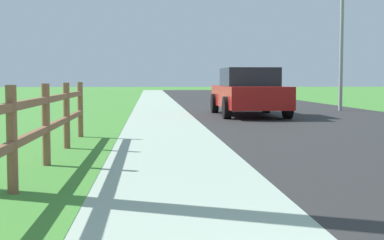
% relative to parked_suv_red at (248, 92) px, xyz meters
% --- Properties ---
extents(ground_plane, '(120.00, 120.00, 0.00)m').
position_rel_parked_suv_red_xyz_m(ground_plane, '(-1.83, 7.69, -0.76)').
color(ground_plane, '#428633').
extents(road_asphalt, '(7.00, 66.00, 0.01)m').
position_rel_parked_suv_red_xyz_m(road_asphalt, '(1.67, 9.69, -0.76)').
color(road_asphalt, '#2B2B2B').
rests_on(road_asphalt, ground).
extents(curb_concrete, '(6.00, 66.00, 0.01)m').
position_rel_parked_suv_red_xyz_m(curb_concrete, '(-4.83, 9.69, -0.76)').
color(curb_concrete, '#A0B3A0').
rests_on(curb_concrete, ground).
extents(grass_verge, '(5.00, 66.00, 0.00)m').
position_rel_parked_suv_red_xyz_m(grass_verge, '(-6.33, 9.69, -0.76)').
color(grass_verge, '#428633').
rests_on(grass_verge, ground).
extents(rail_fence, '(0.11, 11.40, 1.12)m').
position_rel_parked_suv_red_xyz_m(rail_fence, '(-4.59, -12.10, -0.12)').
color(rail_fence, brown).
rests_on(rail_fence, ground).
extents(parked_suv_red, '(2.07, 4.88, 1.54)m').
position_rel_parked_suv_red_xyz_m(parked_suv_red, '(0.00, 0.00, 0.00)').
color(parked_suv_red, maroon).
rests_on(parked_suv_red, ground).
extents(street_lamp, '(1.17, 0.20, 5.58)m').
position_rel_parked_suv_red_xyz_m(street_lamp, '(4.03, 2.47, 2.61)').
color(street_lamp, gray).
rests_on(street_lamp, ground).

